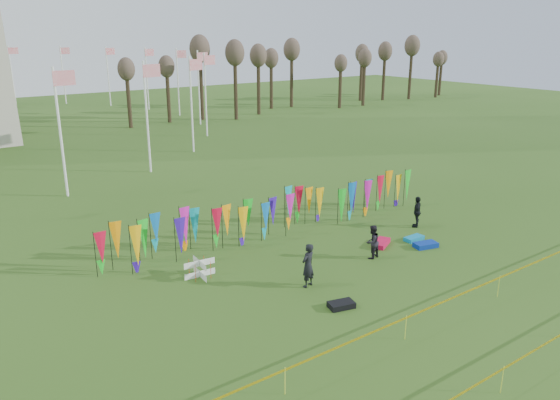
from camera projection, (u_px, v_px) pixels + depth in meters
ground at (385, 290)px, 22.02m from camera, size 160.00×160.00×0.00m
banner_row at (279, 211)px, 27.85m from camera, size 18.64×0.64×2.09m
caution_tape_near at (443, 303)px, 19.37m from camera, size 26.00×0.02×0.90m
caution_tape_far at (539, 349)px, 16.58m from camera, size 26.00×0.02×0.90m
tree_line at (315, 61)px, 72.12m from camera, size 53.92×1.92×7.84m
box_kite at (200, 269)px, 23.07m from camera, size 0.71×0.71×0.79m
person_left at (308, 265)px, 22.09m from camera, size 0.79×0.67×1.86m
person_mid at (372, 242)px, 24.92m from camera, size 0.83×0.59×1.59m
person_right at (417, 212)px, 28.89m from camera, size 1.13×1.03×1.69m
kite_bag_blue at (426, 245)px, 26.35m from camera, size 1.24×0.85×0.24m
kite_bag_red at (381, 243)px, 26.58m from camera, size 1.39×1.10×0.23m
kite_bag_black at (341, 305)px, 20.62m from camera, size 1.08×0.78×0.23m
kite_bag_teal at (414, 238)px, 27.23m from camera, size 1.05×0.51×0.20m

